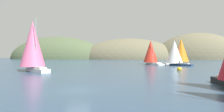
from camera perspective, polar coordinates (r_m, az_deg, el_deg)
ground_plane at (r=20.55m, az=-10.25°, el=-10.16°), size 360.00×360.00×0.00m
headland_center at (r=154.52m, az=5.04°, el=-0.94°), size 81.20×44.00×34.01m
headland_right at (r=163.89m, az=24.65°, el=-0.90°), size 67.83×44.00×42.24m
headland_left at (r=165.90m, az=-16.17°, el=-0.86°), size 82.15×44.00×37.92m
sailboat_pink_spinnaker at (r=45.54m, az=-23.09°, el=3.19°), size 9.64×8.97×11.85m
sailboat_white_mainsail at (r=67.82m, az=18.67°, el=1.22°), size 9.31×8.65×10.42m
sailboat_orange_sail at (r=77.02m, az=20.31°, el=1.54°), size 10.54×7.22×10.55m
sailboat_scarlet_sail at (r=71.61m, az=11.83°, el=1.20°), size 7.91×10.33×10.62m
channel_buoy at (r=46.67m, az=19.94°, el=-3.76°), size 1.10×1.10×2.64m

